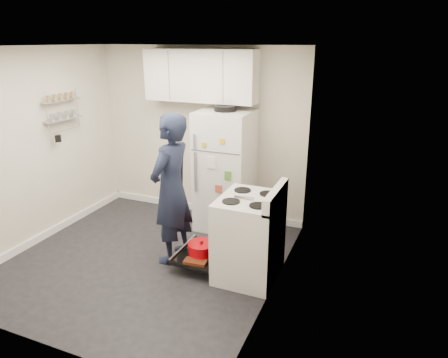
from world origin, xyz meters
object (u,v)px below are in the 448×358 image
at_px(electric_range, 248,238).
at_px(open_oven_door, 201,251).
at_px(refrigerator, 225,170).
at_px(person, 171,190).

xyz_separation_m(electric_range, open_oven_door, (-0.57, -0.04, -0.27)).
xyz_separation_m(open_oven_door, refrigerator, (-0.16, 1.14, 0.64)).
bearing_deg(open_oven_door, person, 173.32).
bearing_deg(open_oven_door, refrigerator, 97.85).
relative_size(open_oven_door, person, 0.39).
bearing_deg(electric_range, refrigerator, 123.36).
distance_m(electric_range, person, 1.06).
relative_size(electric_range, open_oven_door, 1.57).
distance_m(electric_range, refrigerator, 1.37).
distance_m(electric_range, open_oven_door, 0.63).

